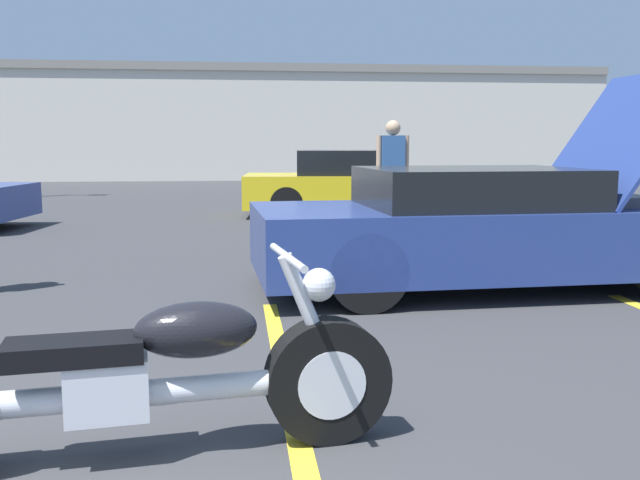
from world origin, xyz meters
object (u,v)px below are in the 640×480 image
(show_car_hood_open, at_px, (490,228))
(parked_car_right_row, at_px, (354,185))
(motorcycle, at_px, (138,380))
(spectator_midground, at_px, (392,166))

(show_car_hood_open, relative_size, parked_car_right_row, 1.04)
(motorcycle, bearing_deg, spectator_midground, 61.87)
(motorcycle, height_order, parked_car_right_row, parked_car_right_row)
(parked_car_right_row, bearing_deg, motorcycle, -99.19)
(show_car_hood_open, relative_size, spectator_midground, 2.63)
(show_car_hood_open, xyz_separation_m, spectator_midground, (-0.07, 4.21, 0.47))
(show_car_hood_open, distance_m, parked_car_right_row, 7.28)
(motorcycle, height_order, show_car_hood_open, show_car_hood_open)
(motorcycle, relative_size, show_car_hood_open, 0.51)
(parked_car_right_row, distance_m, spectator_midground, 3.10)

